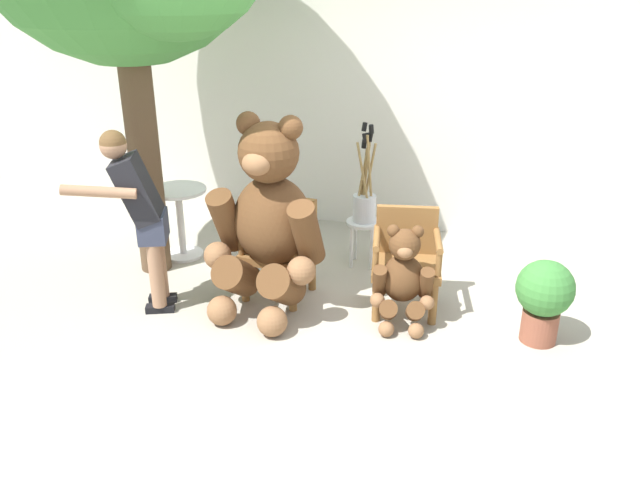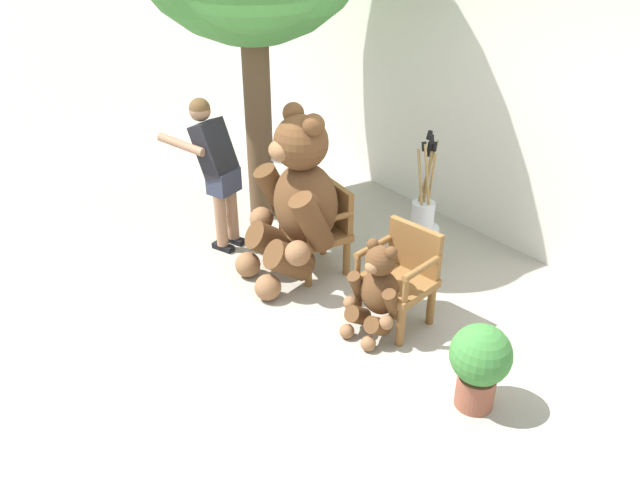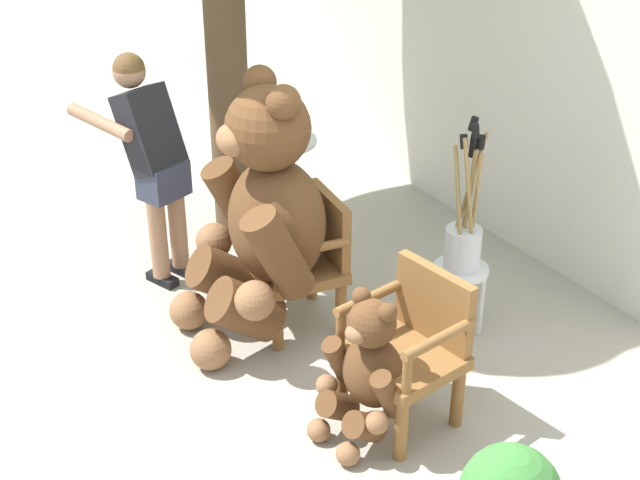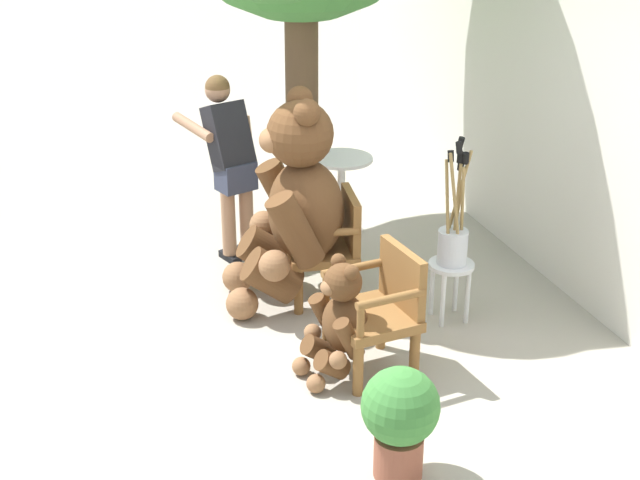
{
  "view_description": "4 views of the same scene",
  "coord_description": "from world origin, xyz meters",
  "px_view_note": "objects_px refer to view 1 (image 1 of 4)",
  "views": [
    {
      "loc": [
        1.01,
        -4.29,
        2.66
      ],
      "look_at": [
        -0.15,
        0.3,
        0.63
      ],
      "focal_mm": 35.0,
      "sensor_mm": 36.0,
      "label": 1
    },
    {
      "loc": [
        3.66,
        -2.75,
        3.26
      ],
      "look_at": [
        -0.2,
        0.21,
        0.56
      ],
      "focal_mm": 35.0,
      "sensor_mm": 36.0,
      "label": 2
    },
    {
      "loc": [
        3.59,
        -1.93,
        3.19
      ],
      "look_at": [
        0.07,
        0.23,
        0.95
      ],
      "focal_mm": 50.0,
      "sensor_mm": 36.0,
      "label": 3
    },
    {
      "loc": [
        5.42,
        -1.42,
        3.26
      ],
      "look_at": [
        -0.03,
        0.26,
        0.74
      ],
      "focal_mm": 50.0,
      "sensor_mm": 36.0,
      "label": 4
    }
  ],
  "objects_px": {
    "brush_bucket": "(365,199)",
    "round_side_table": "(180,215)",
    "potted_plant": "(544,296)",
    "wooden_chair_left": "(281,245)",
    "wooden_chair_right": "(406,258)",
    "white_stool": "(364,231)",
    "person_visitor": "(140,207)",
    "teddy_bear_small": "(403,277)",
    "teddy_bear_large": "(268,218)"
  },
  "relations": [
    {
      "from": "brush_bucket",
      "to": "round_side_table",
      "type": "xyz_separation_m",
      "value": [
        -1.82,
        -0.25,
        -0.23
      ]
    },
    {
      "from": "brush_bucket",
      "to": "potted_plant",
      "type": "bearing_deg",
      "value": -33.29
    },
    {
      "from": "brush_bucket",
      "to": "wooden_chair_left",
      "type": "bearing_deg",
      "value": -128.48
    },
    {
      "from": "wooden_chair_right",
      "to": "white_stool",
      "type": "distance_m",
      "value": 0.91
    },
    {
      "from": "white_stool",
      "to": "person_visitor",
      "type": "bearing_deg",
      "value": -141.1
    },
    {
      "from": "person_visitor",
      "to": "round_side_table",
      "type": "relative_size",
      "value": 2.16
    },
    {
      "from": "wooden_chair_right",
      "to": "round_side_table",
      "type": "xyz_separation_m",
      "value": [
        -2.32,
        0.51,
        -0.01
      ]
    },
    {
      "from": "wooden_chair_left",
      "to": "white_stool",
      "type": "distance_m",
      "value": 0.97
    },
    {
      "from": "wooden_chair_right",
      "to": "white_stool",
      "type": "bearing_deg",
      "value": 123.37
    },
    {
      "from": "wooden_chair_left",
      "to": "round_side_table",
      "type": "distance_m",
      "value": 1.32
    },
    {
      "from": "wooden_chair_right",
      "to": "round_side_table",
      "type": "height_order",
      "value": "wooden_chair_right"
    },
    {
      "from": "wooden_chair_left",
      "to": "white_stool",
      "type": "bearing_deg",
      "value": 51.54
    },
    {
      "from": "teddy_bear_small",
      "to": "brush_bucket",
      "type": "height_order",
      "value": "brush_bucket"
    },
    {
      "from": "wooden_chair_left",
      "to": "teddy_bear_large",
      "type": "height_order",
      "value": "teddy_bear_large"
    },
    {
      "from": "person_visitor",
      "to": "white_stool",
      "type": "bearing_deg",
      "value": 38.9
    },
    {
      "from": "wooden_chair_left",
      "to": "teddy_bear_large",
      "type": "xyz_separation_m",
      "value": [
        -0.02,
        -0.27,
        0.35
      ]
    },
    {
      "from": "teddy_bear_small",
      "to": "potted_plant",
      "type": "xyz_separation_m",
      "value": [
        1.08,
        -0.0,
        -0.02
      ]
    },
    {
      "from": "white_stool",
      "to": "potted_plant",
      "type": "bearing_deg",
      "value": -33.25
    },
    {
      "from": "teddy_bear_large",
      "to": "white_stool",
      "type": "xyz_separation_m",
      "value": [
        0.62,
        1.02,
        -0.46
      ]
    },
    {
      "from": "wooden_chair_right",
      "to": "brush_bucket",
      "type": "height_order",
      "value": "brush_bucket"
    },
    {
      "from": "brush_bucket",
      "to": "person_visitor",
      "type": "bearing_deg",
      "value": -141.1
    },
    {
      "from": "wooden_chair_left",
      "to": "person_visitor",
      "type": "bearing_deg",
      "value": -151.61
    },
    {
      "from": "wooden_chair_right",
      "to": "wooden_chair_left",
      "type": "bearing_deg",
      "value": -180.0
    },
    {
      "from": "brush_bucket",
      "to": "round_side_table",
      "type": "relative_size",
      "value": 1.33
    },
    {
      "from": "wooden_chair_right",
      "to": "person_visitor",
      "type": "distance_m",
      "value": 2.23
    },
    {
      "from": "round_side_table",
      "to": "wooden_chair_right",
      "type": "bearing_deg",
      "value": -12.37
    },
    {
      "from": "wooden_chair_left",
      "to": "potted_plant",
      "type": "xyz_separation_m",
      "value": [
        2.19,
        -0.29,
        -0.07
      ]
    },
    {
      "from": "person_visitor",
      "to": "round_side_table",
      "type": "distance_m",
      "value": 1.18
    },
    {
      "from": "person_visitor",
      "to": "wooden_chair_right",
      "type": "bearing_deg",
      "value": 14.58
    },
    {
      "from": "teddy_bear_large",
      "to": "white_stool",
      "type": "height_order",
      "value": "teddy_bear_large"
    },
    {
      "from": "person_visitor",
      "to": "round_side_table",
      "type": "bearing_deg",
      "value": 100.86
    },
    {
      "from": "teddy_bear_large",
      "to": "potted_plant",
      "type": "height_order",
      "value": "teddy_bear_large"
    },
    {
      "from": "wooden_chair_left",
      "to": "potted_plant",
      "type": "distance_m",
      "value": 2.21
    },
    {
      "from": "brush_bucket",
      "to": "teddy_bear_small",
      "type": "bearing_deg",
      "value": -63.88
    },
    {
      "from": "wooden_chair_right",
      "to": "person_visitor",
      "type": "bearing_deg",
      "value": -165.42
    },
    {
      "from": "wooden_chair_left",
      "to": "wooden_chair_right",
      "type": "distance_m",
      "value": 1.1
    },
    {
      "from": "wooden_chair_left",
      "to": "brush_bucket",
      "type": "height_order",
      "value": "brush_bucket"
    },
    {
      "from": "wooden_chair_right",
      "to": "teddy_bear_large",
      "type": "relative_size",
      "value": 0.52
    },
    {
      "from": "potted_plant",
      "to": "wooden_chair_left",
      "type": "bearing_deg",
      "value": 172.48
    },
    {
      "from": "teddy_bear_small",
      "to": "brush_bucket",
      "type": "distance_m",
      "value": 1.19
    },
    {
      "from": "wooden_chair_left",
      "to": "wooden_chair_right",
      "type": "bearing_deg",
      "value": 0.0
    },
    {
      "from": "person_visitor",
      "to": "white_stool",
      "type": "relative_size",
      "value": 3.38
    },
    {
      "from": "potted_plant",
      "to": "teddy_bear_large",
      "type": "bearing_deg",
      "value": 179.48
    },
    {
      "from": "wooden_chair_left",
      "to": "potted_plant",
      "type": "bearing_deg",
      "value": -7.52
    },
    {
      "from": "brush_bucket",
      "to": "teddy_bear_large",
      "type": "bearing_deg",
      "value": -121.24
    },
    {
      "from": "wooden_chair_left",
      "to": "teddy_bear_small",
      "type": "relative_size",
      "value": 1.01
    },
    {
      "from": "brush_bucket",
      "to": "potted_plant",
      "type": "height_order",
      "value": "brush_bucket"
    },
    {
      "from": "wooden_chair_right",
      "to": "brush_bucket",
      "type": "relative_size",
      "value": 0.9
    },
    {
      "from": "wooden_chair_left",
      "to": "white_stool",
      "type": "relative_size",
      "value": 1.87
    },
    {
      "from": "wooden_chair_right",
      "to": "teddy_bear_small",
      "type": "distance_m",
      "value": 0.29
    }
  ]
}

